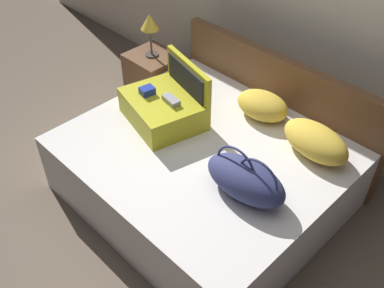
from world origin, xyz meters
name	(u,v)px	position (x,y,z in m)	size (l,w,h in m)	color
ground_plane	(165,223)	(0.00, 0.00, 0.00)	(12.00, 12.00, 0.00)	#6B5B4C
bed	(204,172)	(0.00, 0.40, 0.25)	(1.88, 1.63, 0.51)	silver
headboard	(276,105)	(0.00, 1.25, 0.44)	(1.92, 0.08, 0.89)	brown
hard_case_large	(164,106)	(-0.43, 0.42, 0.64)	(0.68, 0.61, 0.44)	gold
duffel_bag	(246,179)	(0.49, 0.26, 0.63)	(0.58, 0.32, 0.33)	navy
pillow_near_headboard	(262,105)	(0.06, 0.98, 0.60)	(0.42, 0.29, 0.19)	gold
pillow_center_head	(315,141)	(0.58, 0.90, 0.61)	(0.52, 0.29, 0.21)	gold
nightstand	(153,80)	(-1.22, 0.96, 0.26)	(0.44, 0.40, 0.53)	brown
table_lamp	(150,24)	(-1.22, 0.96, 0.84)	(0.16, 0.16, 0.40)	#3F3833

